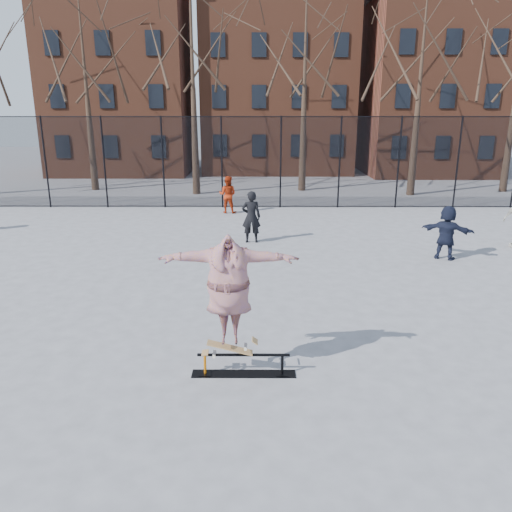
{
  "coord_description": "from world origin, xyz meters",
  "views": [
    {
      "loc": [
        0.21,
        -9.25,
        4.3
      ],
      "look_at": [
        0.16,
        1.5,
        1.11
      ],
      "focal_mm": 35.0,
      "sensor_mm": 36.0,
      "label": 1
    }
  ],
  "objects_px": {
    "skate_rail": "(244,366)",
    "bystander_black": "(251,217)",
    "skater": "(229,297)",
    "skateboard": "(230,351)",
    "bystander_red": "(228,195)",
    "bystander_navy": "(447,232)"
  },
  "relations": [
    {
      "from": "skate_rail",
      "to": "bystander_red",
      "type": "xyz_separation_m",
      "value": [
        -1.06,
        13.54,
        0.63
      ]
    },
    {
      "from": "skater",
      "to": "bystander_red",
      "type": "xyz_separation_m",
      "value": [
        -0.83,
        13.54,
        -0.62
      ]
    },
    {
      "from": "skate_rail",
      "to": "bystander_red",
      "type": "bearing_deg",
      "value": 94.46
    },
    {
      "from": "skate_rail",
      "to": "bystander_navy",
      "type": "bearing_deg",
      "value": 49.46
    },
    {
      "from": "skate_rail",
      "to": "bystander_black",
      "type": "bearing_deg",
      "value": 89.93
    },
    {
      "from": "skate_rail",
      "to": "skater",
      "type": "xyz_separation_m",
      "value": [
        -0.23,
        -0.0,
        1.25
      ]
    },
    {
      "from": "bystander_black",
      "to": "skate_rail",
      "type": "bearing_deg",
      "value": 89.0
    },
    {
      "from": "skater",
      "to": "bystander_red",
      "type": "height_order",
      "value": "skater"
    },
    {
      "from": "skater",
      "to": "bystander_black",
      "type": "relative_size",
      "value": 1.3
    },
    {
      "from": "bystander_navy",
      "to": "skater",
      "type": "bearing_deg",
      "value": 77.9
    },
    {
      "from": "skate_rail",
      "to": "skateboard",
      "type": "relative_size",
      "value": 2.09
    },
    {
      "from": "bystander_red",
      "to": "bystander_black",
      "type": "bearing_deg",
      "value": 114.26
    },
    {
      "from": "bystander_navy",
      "to": "bystander_red",
      "type": "bearing_deg",
      "value": -15.27
    },
    {
      "from": "skateboard",
      "to": "bystander_black",
      "type": "height_order",
      "value": "bystander_black"
    },
    {
      "from": "skate_rail",
      "to": "bystander_navy",
      "type": "distance_m",
      "value": 8.92
    },
    {
      "from": "bystander_black",
      "to": "bystander_red",
      "type": "distance_m",
      "value": 5.01
    },
    {
      "from": "skateboard",
      "to": "bystander_red",
      "type": "xyz_separation_m",
      "value": [
        -0.83,
        13.54,
        0.35
      ]
    },
    {
      "from": "skate_rail",
      "to": "skater",
      "type": "bearing_deg",
      "value": -180.0
    },
    {
      "from": "bystander_red",
      "to": "bystander_navy",
      "type": "xyz_separation_m",
      "value": [
        6.84,
        -6.79,
        0.02
      ]
    },
    {
      "from": "skater",
      "to": "bystander_red",
      "type": "distance_m",
      "value": 13.58
    },
    {
      "from": "skater",
      "to": "skate_rail",
      "type": "bearing_deg",
      "value": -1.19
    },
    {
      "from": "skate_rail",
      "to": "skateboard",
      "type": "xyz_separation_m",
      "value": [
        -0.23,
        -0.0,
        0.28
      ]
    }
  ]
}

